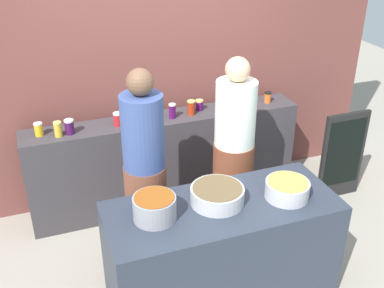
{
  "coord_description": "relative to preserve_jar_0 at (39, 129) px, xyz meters",
  "views": [
    {
      "loc": [
        -1.15,
        -2.8,
        2.82
      ],
      "look_at": [
        0.0,
        0.35,
        1.05
      ],
      "focal_mm": 43.58,
      "sensor_mm": 36.0,
      "label": 1
    }
  ],
  "objects": [
    {
      "name": "ground",
      "position": [
        1.16,
        -1.11,
        -1.03
      ],
      "size": [
        12.0,
        12.0,
        0.0
      ],
      "primitive_type": "plane",
      "color": "gray"
    },
    {
      "name": "storefront_wall",
      "position": [
        1.16,
        0.34,
        0.47
      ],
      "size": [
        4.8,
        0.12,
        3.0
      ],
      "primitive_type": "cube",
      "color": "brown",
      "rests_on": "ground"
    },
    {
      "name": "display_shelf",
      "position": [
        1.16,
        -0.01,
        -0.54
      ],
      "size": [
        2.7,
        0.36,
        0.97
      ],
      "primitive_type": "cube",
      "color": "#39363B",
      "rests_on": "ground"
    },
    {
      "name": "prep_table",
      "position": [
        1.16,
        -1.41,
        -0.59
      ],
      "size": [
        1.7,
        0.7,
        0.88
      ],
      "primitive_type": "cube",
      "color": "#2B3341",
      "rests_on": "ground"
    },
    {
      "name": "preserve_jar_0",
      "position": [
        0.0,
        0.0,
        0.0
      ],
      "size": [
        0.08,
        0.08,
        0.12
      ],
      "color": "gold",
      "rests_on": "display_shelf"
    },
    {
      "name": "preserve_jar_1",
      "position": [
        0.16,
        -0.07,
        0.01
      ],
      "size": [
        0.07,
        0.07,
        0.14
      ],
      "color": "gold",
      "rests_on": "display_shelf"
    },
    {
      "name": "preserve_jar_2",
      "position": [
        0.26,
        -0.06,
        0.01
      ],
      "size": [
        0.08,
        0.08,
        0.13
      ],
      "color": "#3E1248",
      "rests_on": "display_shelf"
    },
    {
      "name": "preserve_jar_3",
      "position": [
        0.7,
        -0.04,
        0.0
      ],
      "size": [
        0.08,
        0.08,
        0.13
      ],
      "color": "red",
      "rests_on": "display_shelf"
    },
    {
      "name": "preserve_jar_4",
      "position": [
        0.95,
        -0.06,
        -0.01
      ],
      "size": [
        0.08,
        0.08,
        0.11
      ],
      "color": "olive",
      "rests_on": "display_shelf"
    },
    {
      "name": "preserve_jar_5",
      "position": [
        1.22,
        -0.05,
        0.01
      ],
      "size": [
        0.07,
        0.07,
        0.14
      ],
      "color": "#4C1051",
      "rests_on": "display_shelf"
    },
    {
      "name": "preserve_jar_6",
      "position": [
        1.41,
        -0.03,
        0.01
      ],
      "size": [
        0.08,
        0.08,
        0.14
      ],
      "color": "#A42C13",
      "rests_on": "display_shelf"
    },
    {
      "name": "preserve_jar_7",
      "position": [
        1.52,
        0.04,
        -0.01
      ],
      "size": [
        0.08,
        0.08,
        0.11
      ],
      "color": "#52105E",
      "rests_on": "display_shelf"
    },
    {
      "name": "preserve_jar_8",
      "position": [
        2.25,
        -0.02,
        -0.0
      ],
      "size": [
        0.07,
        0.07,
        0.11
      ],
      "color": "orange",
      "rests_on": "display_shelf"
    },
    {
      "name": "cooking_pot_left",
      "position": [
        0.66,
        -1.39,
        -0.07
      ],
      "size": [
        0.3,
        0.3,
        0.17
      ],
      "color": "gray",
      "rests_on": "prep_table"
    },
    {
      "name": "cooking_pot_center",
      "position": [
        1.13,
        -1.36,
        -0.09
      ],
      "size": [
        0.39,
        0.39,
        0.13
      ],
      "color": "#B7B7BC",
      "rests_on": "prep_table"
    },
    {
      "name": "cooking_pot_right",
      "position": [
        1.64,
        -1.47,
        -0.09
      ],
      "size": [
        0.32,
        0.32,
        0.13
      ],
      "color": "#B7B7BC",
      "rests_on": "prep_table"
    },
    {
      "name": "cook_with_tongs",
      "position": [
        0.74,
        -0.83,
        -0.22
      ],
      "size": [
        0.34,
        0.34,
        1.76
      ],
      "color": "brown",
      "rests_on": "ground"
    },
    {
      "name": "cook_in_cap",
      "position": [
        1.58,
        -0.67,
        -0.25
      ],
      "size": [
        0.36,
        0.36,
        1.71
      ],
      "color": "brown",
      "rests_on": "ground"
    },
    {
      "name": "chalkboard_sign",
      "position": [
        2.89,
        -0.52,
        -0.54
      ],
      "size": [
        0.5,
        0.05,
        0.96
      ],
      "color": "black",
      "rests_on": "ground"
    }
  ]
}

